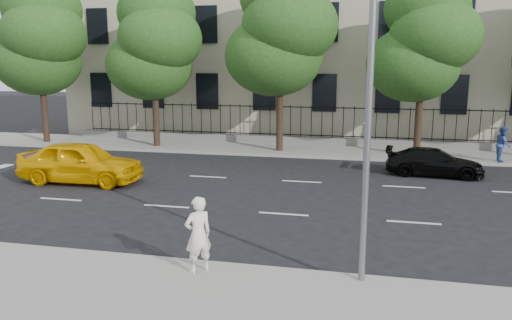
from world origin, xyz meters
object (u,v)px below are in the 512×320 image
at_px(yellow_taxi, 81,162).
at_px(woman_near, 198,234).
at_px(street_light, 371,44).
at_px(black_sedan, 434,162).

height_order(yellow_taxi, woman_near, woman_near).
bearing_deg(street_light, woman_near, -166.34).
bearing_deg(yellow_taxi, black_sedan, -73.52).
distance_m(yellow_taxi, black_sedan, 14.71).
bearing_deg(street_light, yellow_taxi, 148.94).
bearing_deg(black_sedan, street_light, 170.01).
height_order(street_light, yellow_taxi, street_light).
distance_m(street_light, yellow_taxi, 13.73).
xyz_separation_m(street_light, black_sedan, (2.87, 11.13, -4.56)).
bearing_deg(woman_near, yellow_taxi, -88.96).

